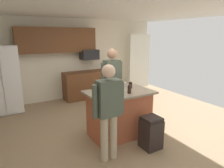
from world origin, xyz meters
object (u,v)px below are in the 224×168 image
Objects in this scene: person_host_foreground at (109,107)px; person_guest_left at (112,80)px; mug_blue_stoneware at (124,85)px; glass_short_whisky at (129,89)px; microwave_over_range at (89,55)px; kitchen_island at (119,113)px; refrigerator at (2,80)px; trash_bin at (151,133)px; tumbler_amber at (130,85)px.

person_guest_left is (0.85, 1.39, 0.09)m from person_host_foreground.
glass_short_whisky is at bearing -111.90° from mug_blue_stoneware.
person_host_foreground reaches higher than mug_blue_stoneware.
person_guest_left is at bearing -98.55° from microwave_over_range.
glass_short_whisky is at bearing -67.51° from kitchen_island.
person_guest_left is at bearing 92.17° from mug_blue_stoneware.
kitchen_island is at bearing -101.43° from microwave_over_range.
mug_blue_stoneware is at bearing 41.24° from kitchen_island.
mug_blue_stoneware is (0.28, 0.24, 0.52)m from kitchen_island.
refrigerator is 2.98× the size of trash_bin.
glass_short_whisky is (-0.47, -3.01, -0.40)m from microwave_over_range.
kitchen_island is at bearing -52.73° from refrigerator.
glass_short_whisky reaches higher than tumbler_amber.
person_guest_left is at bearing 89.85° from trash_bin.
tumbler_amber is (0.06, -0.15, 0.02)m from mug_blue_stoneware.
kitchen_island is 10.05× the size of tumbler_amber.
mug_blue_stoneware is (2.31, -2.43, 0.10)m from refrigerator.
microwave_over_range is 3.70m from trash_bin.
person_guest_left is 2.89× the size of trash_bin.
person_host_foreground is 0.93× the size of person_guest_left.
microwave_over_range is at bearing 24.57° from person_host_foreground.
mug_blue_stoneware reaches higher than trash_bin.
person_host_foreground is (-0.60, -0.63, 0.45)m from kitchen_island.
refrigerator is 1.11× the size of person_host_foreground.
person_guest_left reaches higher than glass_short_whisky.
person_host_foreground is 9.70× the size of glass_short_whisky.
microwave_over_range reaches higher than tumbler_amber.
microwave_over_range is at bearing 85.22° from tumbler_amber.
glass_short_whisky is at bearing 9.15° from person_guest_left.
kitchen_island is at bearing -0.00° from person_guest_left.
person_host_foreground is 0.81m from glass_short_whisky.
refrigerator is 3.60m from glass_short_whisky.
microwave_over_range is 0.42× the size of kitchen_island.
glass_short_whisky is (-0.19, -0.46, 0.04)m from mug_blue_stoneware.
person_host_foreground is at bearing -12.72° from person_guest_left.
microwave_over_range is at bearing 84.95° from trash_bin.
mug_blue_stoneware is (0.02, -0.51, -0.02)m from person_guest_left.
person_host_foreground is 2.67× the size of trash_bin.
trash_bin is at bearing -52.15° from person_host_foreground.
microwave_over_range is at bearing -169.69° from person_guest_left.
refrigerator is at bearing -177.40° from microwave_over_range.
refrigerator is at bearing 127.27° from kitchen_island.
refrigerator is 1.03× the size of person_guest_left.
mug_blue_stoneware reaches higher than kitchen_island.
kitchen_island is at bearing 112.49° from glass_short_whisky.
microwave_over_range is 3.08m from glass_short_whisky.
trash_bin is at bearing -95.05° from microwave_over_range.
tumbler_amber is 0.40m from glass_short_whisky.
refrigerator is at bearing 124.06° from trash_bin.
mug_blue_stoneware is at bearing 112.53° from tumbler_amber.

